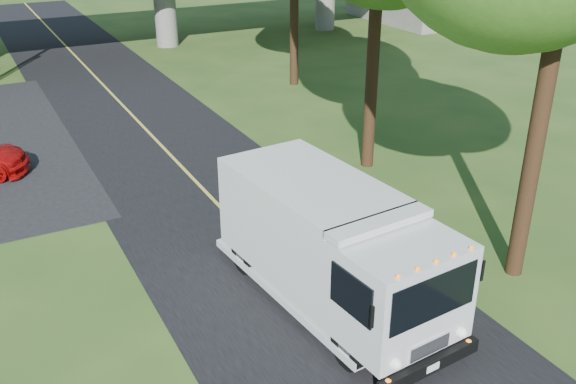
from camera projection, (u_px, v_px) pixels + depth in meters
ground at (362, 356)px, 14.08m from camera, size 120.00×120.00×0.00m
road at (201, 187)px, 22.09m from camera, size 7.00×90.00×0.02m
lane_line at (201, 187)px, 22.08m from camera, size 0.12×90.00×0.01m
step_van at (331, 243)px, 15.32m from camera, size 3.27×7.38×3.01m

